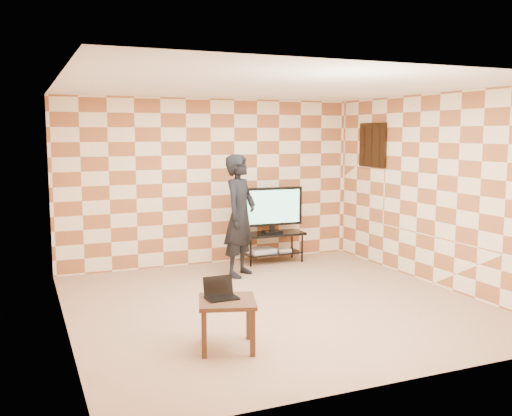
% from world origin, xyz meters
% --- Properties ---
extents(floor, '(5.00, 5.00, 0.00)m').
position_xyz_m(floor, '(0.00, 0.00, 0.00)').
color(floor, tan).
rests_on(floor, ground).
extents(wall_back, '(5.00, 0.02, 2.70)m').
position_xyz_m(wall_back, '(0.00, 2.50, 1.35)').
color(wall_back, '#FEEBC8').
rests_on(wall_back, ground).
extents(wall_front, '(5.00, 0.02, 2.70)m').
position_xyz_m(wall_front, '(0.00, -2.50, 1.35)').
color(wall_front, '#FEEBC8').
rests_on(wall_front, ground).
extents(wall_left, '(0.02, 5.00, 2.70)m').
position_xyz_m(wall_left, '(-2.50, 0.00, 1.35)').
color(wall_left, '#FEEBC8').
rests_on(wall_left, ground).
extents(wall_right, '(0.02, 5.00, 2.70)m').
position_xyz_m(wall_right, '(2.50, 0.00, 1.35)').
color(wall_right, '#FEEBC8').
rests_on(wall_right, ground).
extents(ceiling, '(5.00, 5.00, 0.02)m').
position_xyz_m(ceiling, '(0.00, 0.00, 2.70)').
color(ceiling, white).
rests_on(ceiling, wall_back).
extents(wall_art, '(0.04, 0.72, 0.72)m').
position_xyz_m(wall_art, '(2.47, 1.55, 1.95)').
color(wall_art, black).
rests_on(wall_art, wall_right).
extents(tv_stand, '(1.05, 0.47, 0.50)m').
position_xyz_m(tv_stand, '(0.95, 2.16, 0.37)').
color(tv_stand, black).
rests_on(tv_stand, floor).
extents(tv, '(1.05, 0.21, 0.76)m').
position_xyz_m(tv, '(0.95, 2.16, 0.92)').
color(tv, black).
rests_on(tv, tv_stand).
extents(dvd_player, '(0.47, 0.36, 0.07)m').
position_xyz_m(dvd_player, '(0.76, 2.18, 0.21)').
color(dvd_player, silver).
rests_on(dvd_player, tv_stand).
extents(game_console, '(0.23, 0.18, 0.05)m').
position_xyz_m(game_console, '(1.15, 2.12, 0.20)').
color(game_console, silver).
rests_on(game_console, tv_stand).
extents(side_table, '(0.70, 0.70, 0.50)m').
position_xyz_m(side_table, '(-1.06, -1.19, 0.41)').
color(side_table, '#362413').
rests_on(side_table, floor).
extents(laptop, '(0.32, 0.25, 0.21)m').
position_xyz_m(laptop, '(-1.10, -1.09, 0.55)').
color(laptop, black).
rests_on(laptop, side_table).
extents(person, '(0.79, 0.78, 1.83)m').
position_xyz_m(person, '(0.13, 1.52, 0.92)').
color(person, black).
rests_on(person, floor).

